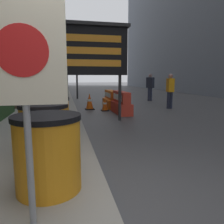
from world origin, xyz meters
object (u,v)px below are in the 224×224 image
at_px(message_board, 93,51).
at_px(jersey_barrier_red_striped, 121,104).
at_px(warning_sign, 23,69).
at_px(traffic_cone_mid, 105,105).
at_px(jersey_barrier_orange_near, 112,100).
at_px(pedestrian_passerby, 170,88).
at_px(barrel_drum_back, 51,119).
at_px(traffic_cone_near, 90,102).
at_px(barrel_drum_middle, 45,131).
at_px(barrel_drum_foreground, 48,153).
at_px(pedestrian_worker, 150,85).
at_px(traffic_light_near_curb, 77,59).

height_order(message_board, jersey_barrier_red_striped, message_board).
bearing_deg(warning_sign, traffic_cone_mid, 74.66).
xyz_separation_m(jersey_barrier_orange_near, pedestrian_passerby, (2.59, -1.01, 0.60)).
bearing_deg(barrel_drum_back, message_board, 62.06).
distance_m(message_board, jersey_barrier_orange_near, 4.06).
bearing_deg(traffic_cone_near, pedestrian_passerby, -7.57).
bearing_deg(message_board, barrel_drum_middle, -110.60).
relative_size(jersey_barrier_red_striped, pedestrian_passerby, 1.01).
height_order(barrel_drum_middle, barrel_drum_back, same).
relative_size(jersey_barrier_red_striped, traffic_cone_near, 2.21).
height_order(barrel_drum_foreground, jersey_barrier_orange_near, barrel_drum_foreground).
bearing_deg(warning_sign, barrel_drum_middle, 90.83).
xyz_separation_m(barrel_drum_middle, traffic_cone_mid, (2.07, 5.68, -0.30)).
xyz_separation_m(pedestrian_worker, pedestrian_passerby, (-0.39, -3.41, -0.03)).
bearing_deg(warning_sign, jersey_barrier_orange_near, 73.20).
distance_m(jersey_barrier_red_striped, traffic_cone_near, 1.78).
height_order(warning_sign, message_board, message_board).
height_order(traffic_cone_mid, pedestrian_worker, pedestrian_worker).
xyz_separation_m(barrel_drum_middle, jersey_barrier_orange_near, (2.60, 6.77, -0.22)).
xyz_separation_m(message_board, jersey_barrier_red_striped, (1.31, 1.45, -1.91)).
height_order(barrel_drum_foreground, traffic_light_near_curb, traffic_light_near_curb).
relative_size(message_board, traffic_light_near_curb, 0.86).
relative_size(barrel_drum_foreground, message_board, 0.29).
bearing_deg(jersey_barrier_orange_near, message_board, -111.49).
bearing_deg(barrel_drum_back, traffic_cone_near, 74.67).
distance_m(barrel_drum_middle, pedestrian_worker, 10.75).
relative_size(warning_sign, message_board, 0.63).
distance_m(barrel_drum_back, traffic_light_near_curb, 10.69).
bearing_deg(barrel_drum_middle, jersey_barrier_red_striped, 61.99).
bearing_deg(pedestrian_worker, traffic_light_near_curb, -155.99).
bearing_deg(barrel_drum_middle, pedestrian_worker, 58.66).
relative_size(jersey_barrier_red_striped, traffic_light_near_curb, 0.45).
bearing_deg(jersey_barrier_red_striped, pedestrian_passerby, 18.53).
relative_size(message_board, traffic_cone_mid, 5.47).
relative_size(barrel_drum_foreground, pedestrian_passerby, 0.56).
bearing_deg(message_board, pedestrian_passerby, 30.70).
relative_size(barrel_drum_back, traffic_light_near_curb, 0.25).
bearing_deg(barrel_drum_middle, warning_sign, -89.17).
distance_m(traffic_cone_near, pedestrian_passerby, 3.82).
bearing_deg(barrel_drum_foreground, traffic_light_near_curb, 85.01).
relative_size(barrel_drum_back, traffic_cone_mid, 1.59).
xyz_separation_m(traffic_cone_mid, pedestrian_worker, (3.52, 3.49, 0.71)).
distance_m(jersey_barrier_orange_near, pedestrian_worker, 3.89).
height_order(traffic_cone_mid, pedestrian_passerby, pedestrian_passerby).
relative_size(barrel_drum_middle, pedestrian_worker, 0.54).
height_order(jersey_barrier_red_striped, pedestrian_passerby, pedestrian_passerby).
height_order(pedestrian_worker, pedestrian_passerby, pedestrian_worker).
bearing_deg(traffic_light_near_curb, message_board, -89.53).
bearing_deg(barrel_drum_back, pedestrian_worker, 55.57).
height_order(traffic_cone_mid, traffic_light_near_curb, traffic_light_near_curb).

